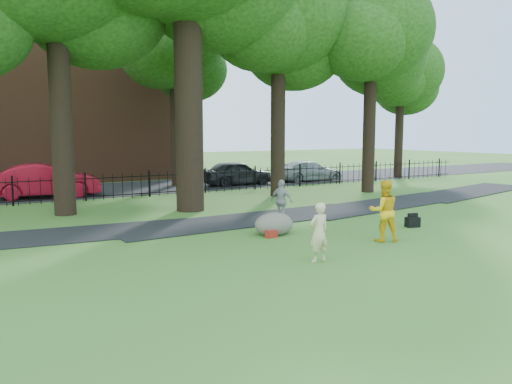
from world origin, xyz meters
TOP-DOWN VIEW (x-y plane):
  - ground at (0.00, 0.00)m, footprint 120.00×120.00m
  - footpath at (1.00, 3.90)m, footprint 36.07×3.85m
  - street at (0.00, 16.00)m, footprint 80.00×7.00m
  - iron_fence at (0.00, 12.00)m, footprint 44.00×0.04m
  - brick_building at (-4.00, 24.00)m, footprint 18.00×8.00m
  - tree_row at (0.52, 8.40)m, footprint 26.82×7.96m
  - woman at (-0.50, -1.96)m, footprint 0.53×0.35m
  - man at (2.52, -1.09)m, footprint 1.06×0.97m
  - pedestrian at (1.72, 3.00)m, footprint 0.68×0.94m
  - boulder at (0.34, 1.34)m, footprint 1.38×1.12m
  - backpack at (4.92, -0.03)m, footprint 0.50×0.38m
  - red_bag at (0.00, 0.96)m, footprint 0.36×0.26m
  - red_sedan at (-4.37, 14.20)m, footprint 5.09×2.27m
  - grey_car at (6.17, 14.44)m, footprint 4.28×1.75m
  - silver_car at (11.25, 14.09)m, footprint 4.66×2.36m

SIDE VIEW (x-z plane):
  - ground at x=0.00m, z-range 0.00..0.00m
  - footpath at x=1.00m, z-range -0.01..0.01m
  - street at x=0.00m, z-range -0.01..0.01m
  - red_bag at x=0.00m, z-range 0.00..0.23m
  - backpack at x=4.92m, z-range 0.00..0.33m
  - boulder at x=0.34m, z-range 0.00..0.73m
  - iron_fence at x=0.00m, z-range 0.00..1.20m
  - silver_car at x=11.25m, z-range 0.00..1.30m
  - woman at x=-0.50m, z-range 0.00..1.45m
  - grey_car at x=6.17m, z-range 0.00..1.45m
  - pedestrian at x=1.72m, z-range 0.00..1.49m
  - red_sedan at x=-4.37m, z-range 0.00..1.62m
  - man at x=2.52m, z-range 0.00..1.77m
  - brick_building at x=-4.00m, z-range 0.00..12.00m
  - tree_row at x=0.52m, z-range 1.94..14.36m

